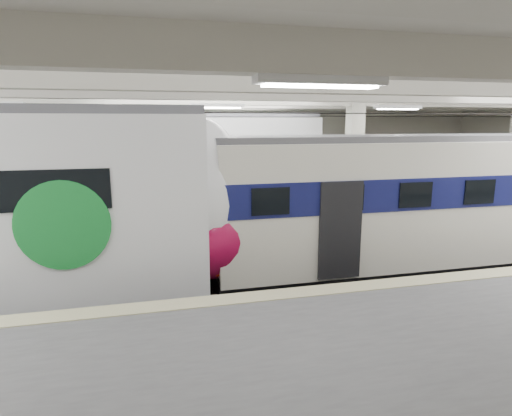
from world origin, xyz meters
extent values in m
cube|color=black|center=(0.00, 0.00, -0.05)|extent=(36.00, 24.00, 0.10)
cube|color=silver|center=(0.00, 0.00, 5.55)|extent=(36.00, 24.00, 0.20)
cube|color=beige|center=(0.00, 10.00, 2.75)|extent=(30.00, 0.10, 5.50)
cube|color=#BEB886|center=(0.00, -3.25, 1.11)|extent=(30.00, 0.50, 0.02)
cube|color=beige|center=(-3.00, 3.00, 2.75)|extent=(0.50, 0.50, 5.50)
cube|color=beige|center=(5.00, 3.00, 2.75)|extent=(0.50, 0.50, 5.50)
cube|color=beige|center=(0.00, 0.00, 5.25)|extent=(30.00, 18.00, 0.50)
cube|color=#59544C|center=(0.00, 0.00, 0.08)|extent=(30.00, 1.52, 0.16)
cube|color=#59544C|center=(0.00, 5.50, 0.08)|extent=(30.00, 1.52, 0.16)
cylinder|color=black|center=(0.00, 0.00, 4.70)|extent=(30.00, 0.03, 0.03)
cylinder|color=black|center=(0.00, 5.50, 4.70)|extent=(30.00, 0.03, 0.03)
cube|color=white|center=(0.00, -2.00, 4.92)|extent=(26.00, 8.40, 0.12)
ellipsoid|color=white|center=(-0.78, 0.00, 2.57)|extent=(2.44, 3.02, 4.05)
ellipsoid|color=#AA0E3E|center=(-0.66, 0.00, 1.66)|extent=(2.59, 3.08, 2.48)
cylinder|color=#1A8F36|center=(-3.82, -1.57, 2.36)|extent=(1.91, 0.06, 1.91)
cube|color=silver|center=(5.55, 0.00, 2.22)|extent=(12.10, 2.65, 3.45)
cube|color=#121651|center=(5.55, 0.00, 2.64)|extent=(12.14, 2.71, 0.84)
cube|color=#B3190B|center=(-0.54, 0.00, 1.74)|extent=(0.08, 2.26, 1.89)
cube|color=black|center=(-0.54, 0.00, 3.19)|extent=(0.08, 2.12, 1.24)
cube|color=#4C4C51|center=(5.55, 0.00, 4.03)|extent=(12.10, 2.07, 0.16)
cube|color=black|center=(5.55, 0.00, 0.35)|extent=(12.10, 1.86, 0.70)
cube|color=white|center=(-3.44, 5.50, 2.56)|extent=(15.23, 3.21, 4.13)
cube|color=#1A8F36|center=(-3.44, 5.50, 3.11)|extent=(15.27, 3.27, 0.87)
cube|color=#4C4C51|center=(-3.44, 5.50, 4.73)|extent=(15.22, 2.66, 0.16)
cube|color=black|center=(-3.44, 5.50, 0.30)|extent=(15.23, 2.88, 0.60)
camera|label=1|loc=(-1.99, -10.89, 4.47)|focal=30.00mm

